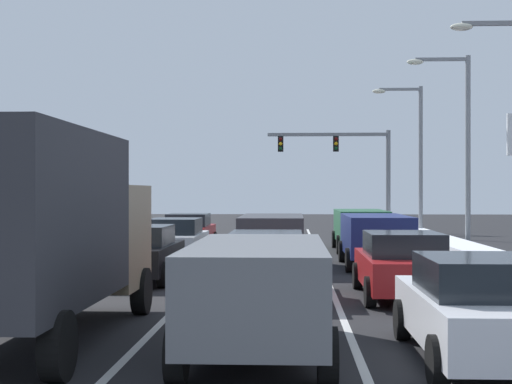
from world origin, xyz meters
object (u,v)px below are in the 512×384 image
suv_charcoal_center_lane_third (272,236)px  sedan_white_left_lane_third (176,240)px  sedan_black_left_lane_second (140,253)px  suv_gray_center_lane_nearest (258,287)px  sedan_silver_center_lane_fourth (271,234)px  street_lamp_right_far (414,147)px  sedan_red_right_lane_second (403,265)px  traffic_light_gantry (350,158)px  sedan_maroon_center_lane_second (266,264)px  suv_navy_right_lane_third (376,236)px  sedan_red_left_lane_fourth (189,231)px  suv_green_right_lane_fourth (361,226)px  street_lamp_right_mid (459,133)px  sedan_white_right_lane_nearest (480,308)px  box_truck_left_lane_nearest (35,225)px

suv_charcoal_center_lane_third → sedan_white_left_lane_third: suv_charcoal_center_lane_third is taller
sedan_black_left_lane_second → suv_charcoal_center_lane_third: bearing=45.7°
suv_gray_center_lane_nearest → sedan_silver_center_lane_fourth: (-0.32, 18.96, -0.25)m
sedan_silver_center_lane_fourth → street_lamp_right_far: 13.38m
sedan_red_right_lane_second → traffic_light_gantry: (1.02, 29.45, 3.73)m
sedan_black_left_lane_second → sedan_silver_center_lane_fourth: bearing=70.8°
sedan_maroon_center_lane_second → traffic_light_gantry: (4.14, 29.40, 3.73)m
suv_navy_right_lane_third → sedan_white_left_lane_third: 6.90m
suv_charcoal_center_lane_third → sedan_red_left_lane_fourth: 8.55m
suv_navy_right_lane_third → suv_green_right_lane_fourth: 6.67m
sedan_red_right_lane_second → traffic_light_gantry: 29.70m
traffic_light_gantry → sedan_black_left_lane_second: bearing=-106.3°
sedan_red_right_lane_second → street_lamp_right_far: bearing=80.4°
sedan_black_left_lane_second → street_lamp_right_mid: size_ratio=0.55×
sedan_white_left_lane_third → traffic_light_gantry: traffic_light_gantry is taller
sedan_white_right_lane_nearest → sedan_red_right_lane_second: bearing=91.5°
sedan_maroon_center_lane_second → suv_navy_right_lane_third: bearing=65.2°
sedan_red_right_lane_second → suv_navy_right_lane_third: bearing=88.7°
suv_green_right_lane_fourth → sedan_maroon_center_lane_second: size_ratio=1.09×
sedan_white_right_lane_nearest → street_lamp_right_mid: (4.30, 21.28, 4.11)m
street_lamp_right_far → box_truck_left_lane_nearest: bearing=-110.2°
sedan_black_left_lane_second → sedan_white_left_lane_third: size_ratio=1.00×
sedan_red_right_lane_second → sedan_red_left_lane_fourth: same height
sedan_white_left_lane_third → sedan_black_left_lane_second: bearing=-91.3°
traffic_light_gantry → street_lamp_right_far: 6.92m
sedan_silver_center_lane_fourth → street_lamp_right_mid: bearing=15.0°
sedan_black_left_lane_second → sedan_red_left_lane_fourth: (-0.19, 11.31, 0.00)m
sedan_maroon_center_lane_second → box_truck_left_lane_nearest: size_ratio=0.63×
sedan_maroon_center_lane_second → sedan_red_left_lane_fourth: size_ratio=1.00×
sedan_black_left_lane_second → suv_navy_right_lane_third: bearing=31.0°
suv_navy_right_lane_third → suv_gray_center_lane_nearest: 13.84m
sedan_white_right_lane_nearest → box_truck_left_lane_nearest: 6.98m
sedan_maroon_center_lane_second → suv_green_right_lane_fourth: bearing=76.2°
suv_navy_right_lane_third → suv_charcoal_center_lane_third: 3.37m
suv_navy_right_lane_third → sedan_white_left_lane_third: bearing=167.6°
sedan_black_left_lane_second → sedan_red_left_lane_fourth: 11.31m
traffic_light_gantry → sedan_silver_center_lane_fourth: bearing=-104.6°
sedan_maroon_center_lane_second → box_truck_left_lane_nearest: bearing=-122.2°
suv_gray_center_lane_nearest → sedan_red_left_lane_fourth: suv_gray_center_lane_nearest is taller
sedan_red_right_lane_second → suv_green_right_lane_fourth: (0.28, 13.84, 0.25)m
sedan_white_right_lane_nearest → street_lamp_right_far: street_lamp_right_far is taller
suv_green_right_lane_fourth → suv_gray_center_lane_nearest: (-3.31, -20.14, 0.00)m
sedan_maroon_center_lane_second → sedan_red_right_lane_second: bearing=-0.8°
sedan_silver_center_lane_fourth → box_truck_left_lane_nearest: box_truck_left_lane_nearest is taller
sedan_silver_center_lane_fourth → sedan_white_right_lane_nearest: bearing=-79.6°
sedan_silver_center_lane_fourth → sedan_white_left_lane_third: same height
box_truck_left_lane_nearest → sedan_white_left_lane_third: box_truck_left_lane_nearest is taller
suv_gray_center_lane_nearest → street_lamp_right_mid: bearing=70.4°
sedan_red_left_lane_fourth → sedan_white_left_lane_third: bearing=-86.8°
suv_green_right_lane_fourth → sedan_red_right_lane_second: bearing=-91.1°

